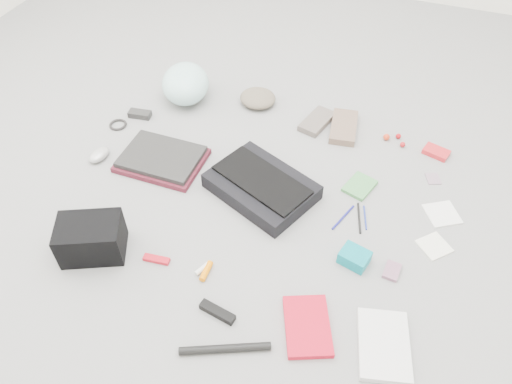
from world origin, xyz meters
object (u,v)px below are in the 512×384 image
(bike_helmet, at_px, (185,84))
(camera_bag, at_px, (91,238))
(laptop, at_px, (161,157))
(accordion_wallet, at_px, (354,257))
(messenger_bag, at_px, (261,187))
(book_red, at_px, (307,326))

(bike_helmet, relative_size, camera_bag, 1.26)
(laptop, bearing_deg, accordion_wallet, -14.24)
(messenger_bag, bearing_deg, laptop, -159.14)
(messenger_bag, height_order, laptop, messenger_bag)
(messenger_bag, distance_m, bike_helmet, 0.75)
(book_red, xyz_separation_m, accordion_wallet, (0.08, 0.31, 0.01))
(laptop, distance_m, camera_bag, 0.51)
(messenger_bag, relative_size, laptop, 1.24)
(laptop, bearing_deg, bike_helmet, 102.60)
(bike_helmet, xyz_separation_m, camera_bag, (0.09, -0.97, -0.01))
(laptop, bearing_deg, messenger_bag, -2.21)
(bike_helmet, bearing_deg, accordion_wallet, -56.72)
(laptop, relative_size, bike_helmet, 1.15)
(accordion_wallet, bearing_deg, messenger_bag, 168.62)
(camera_bag, bearing_deg, accordion_wallet, -7.42)
(messenger_bag, bearing_deg, camera_bag, -110.89)
(book_red, bearing_deg, laptop, 123.78)
(messenger_bag, relative_size, accordion_wallet, 4.01)
(bike_helmet, relative_size, book_red, 1.31)
(messenger_bag, relative_size, book_red, 1.87)
(bike_helmet, relative_size, accordion_wallet, 2.80)
(messenger_bag, relative_size, camera_bag, 1.81)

